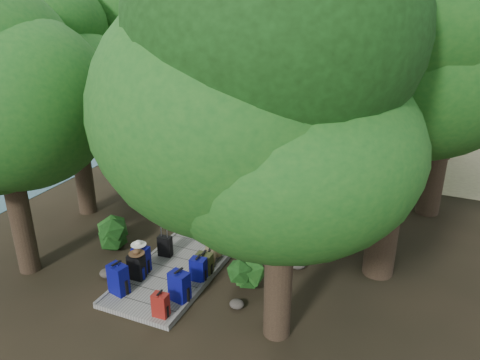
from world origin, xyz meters
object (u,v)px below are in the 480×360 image
at_px(lone_suitcase_on_sand, 305,142).
at_px(duffel_right_black, 224,238).
at_px(sun_lounger, 384,137).
at_px(backpack_left_c, 141,258).
at_px(backpack_right_a, 160,304).
at_px(backpack_left_a, 118,278).
at_px(duffel_right_khaki, 210,255).
at_px(backpack_right_d, 204,263).
at_px(backpack_left_b, 136,266).
at_px(backpack_right_c, 198,268).
at_px(kayak, 257,122).
at_px(backpack_right_b, 179,285).
at_px(suitcase_on_boardwalk, 165,246).

bearing_deg(lone_suitcase_on_sand, duffel_right_black, -84.79).
relative_size(duffel_right_black, sun_lounger, 0.32).
bearing_deg(backpack_left_c, backpack_right_a, -47.49).
bearing_deg(backpack_left_a, duffel_right_khaki, 69.58).
bearing_deg(duffel_right_black, backpack_right_d, -87.63).
relative_size(backpack_left_b, backpack_right_c, 1.10).
xyz_separation_m(duffel_right_black, sun_lounger, (2.85, 11.63, 0.02)).
bearing_deg(backpack_right_a, backpack_left_a, 164.69).
distance_m(backpack_left_a, kayak, 15.53).
height_order(backpack_left_c, backpack_right_a, backpack_left_c).
relative_size(backpack_left_a, duffel_right_black, 1.28).
height_order(backpack_right_a, backpack_right_b, backpack_right_b).
height_order(duffel_right_khaki, duffel_right_black, duffel_right_black).
height_order(backpack_left_b, backpack_right_b, backpack_right_b).
distance_m(backpack_left_a, lone_suitcase_on_sand, 12.59).
xyz_separation_m(lone_suitcase_on_sand, kayak, (-3.45, 2.77, -0.14)).
bearing_deg(duffel_right_black, backpack_left_b, -121.78).
bearing_deg(sun_lounger, backpack_right_a, -89.16).
bearing_deg(backpack_right_a, duffel_right_black, 88.88).
xyz_separation_m(suitcase_on_boardwalk, kayak, (-2.61, 13.46, -0.23)).
relative_size(backpack_left_c, backpack_right_a, 1.23).
xyz_separation_m(backpack_left_a, backpack_left_c, (-0.03, 0.98, -0.04)).
xyz_separation_m(backpack_right_b, suitcase_on_boardwalk, (-1.33, 1.54, -0.12)).
bearing_deg(lone_suitcase_on_sand, backpack_right_b, -84.69).
height_order(lone_suitcase_on_sand, kayak, lone_suitcase_on_sand).
bearing_deg(suitcase_on_boardwalk, backpack_right_a, -66.26).
height_order(backpack_right_c, lone_suitcase_on_sand, backpack_right_c).
bearing_deg(backpack_left_c, backpack_left_a, -92.20).
relative_size(backpack_left_b, backpack_left_c, 0.95).
xyz_separation_m(backpack_right_b, kayak, (-3.95, 15.00, -0.35)).
distance_m(backpack_right_b, duffel_right_black, 2.70).
height_order(backpack_right_a, lone_suitcase_on_sand, backpack_right_a).
distance_m(backpack_right_a, lone_suitcase_on_sand, 12.89).
distance_m(backpack_right_c, sun_lounger, 13.70).
distance_m(backpack_left_a, backpack_right_c, 1.91).
height_order(backpack_right_d, suitcase_on_boardwalk, backpack_right_d).
bearing_deg(backpack_left_c, duffel_right_khaki, 33.97).
distance_m(backpack_left_a, duffel_right_black, 3.30).
bearing_deg(suitcase_on_boardwalk, backpack_right_b, -54.72).
bearing_deg(backpack_left_a, backpack_right_a, -0.92).
bearing_deg(kayak, lone_suitcase_on_sand, -29.03).
height_order(backpack_right_b, suitcase_on_boardwalk, backpack_right_b).
height_order(backpack_right_c, backpack_right_d, backpack_right_c).
height_order(backpack_left_b, suitcase_on_boardwalk, backpack_left_b).
distance_m(backpack_left_b, backpack_right_d, 1.67).
xyz_separation_m(backpack_left_b, backpack_right_a, (1.32, -1.00, -0.05)).
distance_m(backpack_right_d, suitcase_on_boardwalk, 1.39).
height_order(duffel_right_khaki, kayak, duffel_right_khaki).
distance_m(backpack_right_c, kayak, 14.65).
distance_m(backpack_left_c, lone_suitcase_on_sand, 11.62).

